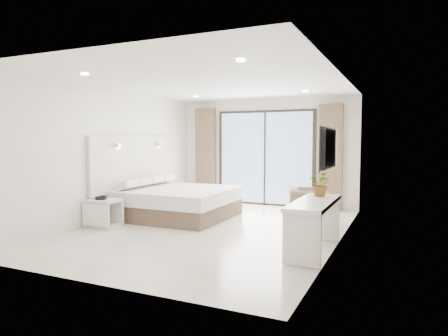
{
  "coord_description": "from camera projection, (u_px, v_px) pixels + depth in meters",
  "views": [
    {
      "loc": [
        3.25,
        -6.59,
        1.68
      ],
      "look_at": [
        0.06,
        0.4,
        1.12
      ],
      "focal_mm": 32.0,
      "sensor_mm": 36.0,
      "label": 1
    }
  ],
  "objects": [
    {
      "name": "ground",
      "position": [
        212.0,
        229.0,
        7.44
      ],
      "size": [
        6.2,
        6.2,
        0.0
      ],
      "primitive_type": "plane",
      "color": "beige",
      "rests_on": "ground"
    },
    {
      "name": "room_shell",
      "position": [
        221.0,
        144.0,
        8.15
      ],
      "size": [
        4.62,
        6.22,
        2.72
      ],
      "color": "silver",
      "rests_on": "ground"
    },
    {
      "name": "bed",
      "position": [
        178.0,
        202.0,
        8.58
      ],
      "size": [
        2.24,
        2.13,
        0.76
      ],
      "color": "brown",
      "rests_on": "ground"
    },
    {
      "name": "nightstand",
      "position": [
        104.0,
        213.0,
        7.61
      ],
      "size": [
        0.6,
        0.49,
        0.53
      ],
      "rotation": [
        0.0,
        0.0,
        0.03
      ],
      "color": "white",
      "rests_on": "ground"
    },
    {
      "name": "phone",
      "position": [
        101.0,
        198.0,
        7.56
      ],
      "size": [
        0.23,
        0.21,
        0.06
      ],
      "primitive_type": "cube",
      "rotation": [
        0.0,
        0.0,
        0.41
      ],
      "color": "black",
      "rests_on": "nightstand"
    },
    {
      "name": "console_desk",
      "position": [
        314.0,
        214.0,
        5.91
      ],
      "size": [
        0.53,
        1.69,
        0.77
      ],
      "color": "white",
      "rests_on": "ground"
    },
    {
      "name": "plant",
      "position": [
        321.0,
        187.0,
        6.35
      ],
      "size": [
        0.46,
        0.48,
        0.31
      ],
      "primitive_type": "imported",
      "rotation": [
        0.0,
        0.0,
        -0.32
      ],
      "color": "#33662D",
      "rests_on": "console_desk"
    },
    {
      "name": "armchair",
      "position": [
        309.0,
        204.0,
        8.0
      ],
      "size": [
        0.89,
        0.92,
        0.78
      ],
      "primitive_type": "imported",
      "rotation": [
        0.0,
        0.0,
        1.85
      ],
      "color": "#827055",
      "rests_on": "ground"
    }
  ]
}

